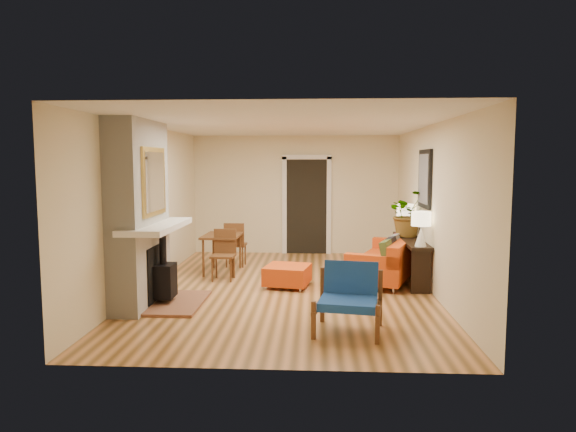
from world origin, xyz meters
The scene contains 10 objects.
room_shell centered at (0.60, 2.63, 1.24)m, with size 6.50×6.50×6.50m.
fireplace centered at (-2.00, -1.00, 1.24)m, with size 1.09×1.68×2.60m.
sofa centered at (1.72, 0.72, 0.35)m, with size 1.51×2.20×0.80m.
ottoman centered at (-0.01, 0.13, 0.20)m, with size 0.80×0.80×0.35m.
blue_chair centered at (0.86, -1.98, 0.44)m, with size 0.89×0.87×0.81m.
dining_table centered at (-1.19, 1.14, 0.57)m, with size 0.69×1.61×0.86m.
console_table centered at (2.07, 0.62, 0.58)m, with size 0.34×1.85×0.72m.
lamp_near centered at (2.07, -0.13, 1.06)m, with size 0.30×0.30×0.54m.
lamp_far centered at (2.07, 1.30, 1.06)m, with size 0.30×0.30×0.54m.
houseplant centered at (2.06, 0.91, 1.13)m, with size 0.73×0.64×0.81m, color #1E5919.
Camera 1 is at (0.44, -8.06, 2.02)m, focal length 32.00 mm.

